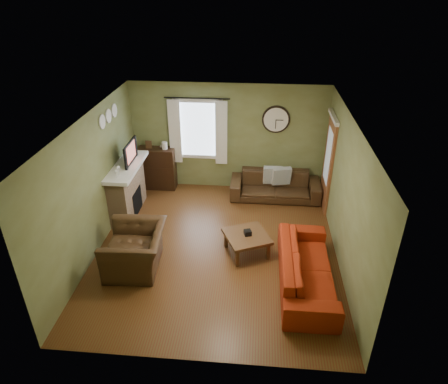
# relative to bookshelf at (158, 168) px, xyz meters

# --- Properties ---
(floor) EXTENTS (4.60, 5.20, 0.00)m
(floor) POSITION_rel_bookshelf_xyz_m (1.72, -2.39, -0.52)
(floor) COLOR #553116
(floor) RESTS_ON ground
(ceiling) EXTENTS (4.60, 5.20, 0.00)m
(ceiling) POSITION_rel_bookshelf_xyz_m (1.72, -2.39, 2.08)
(ceiling) COLOR white
(ceiling) RESTS_ON ground
(wall_left) EXTENTS (0.00, 5.20, 2.60)m
(wall_left) POSITION_rel_bookshelf_xyz_m (-0.58, -2.39, 0.78)
(wall_left) COLOR olive
(wall_left) RESTS_ON ground
(wall_right) EXTENTS (0.00, 5.20, 2.60)m
(wall_right) POSITION_rel_bookshelf_xyz_m (4.02, -2.39, 0.78)
(wall_right) COLOR olive
(wall_right) RESTS_ON ground
(wall_back) EXTENTS (4.60, 0.00, 2.60)m
(wall_back) POSITION_rel_bookshelf_xyz_m (1.72, 0.21, 0.78)
(wall_back) COLOR olive
(wall_back) RESTS_ON ground
(wall_front) EXTENTS (4.60, 0.00, 2.60)m
(wall_front) POSITION_rel_bookshelf_xyz_m (1.72, -4.99, 0.78)
(wall_front) COLOR olive
(wall_front) RESTS_ON ground
(fireplace) EXTENTS (0.40, 1.40, 1.10)m
(fireplace) POSITION_rel_bookshelf_xyz_m (-0.38, -1.24, 0.03)
(fireplace) COLOR tan
(fireplace) RESTS_ON floor
(firebox) EXTENTS (0.04, 0.60, 0.55)m
(firebox) POSITION_rel_bookshelf_xyz_m (-0.19, -1.24, -0.22)
(firebox) COLOR black
(firebox) RESTS_ON fireplace
(mantel) EXTENTS (0.58, 1.60, 0.08)m
(mantel) POSITION_rel_bookshelf_xyz_m (-0.35, -1.24, 0.62)
(mantel) COLOR white
(mantel) RESTS_ON fireplace
(tv) EXTENTS (0.08, 0.60, 0.35)m
(tv) POSITION_rel_bookshelf_xyz_m (-0.33, -1.09, 0.83)
(tv) COLOR black
(tv) RESTS_ON mantel
(tv_screen) EXTENTS (0.02, 0.62, 0.36)m
(tv_screen) POSITION_rel_bookshelf_xyz_m (-0.25, -1.09, 0.89)
(tv_screen) COLOR #994C3F
(tv_screen) RESTS_ON mantel
(medallion_left) EXTENTS (0.28, 0.28, 0.03)m
(medallion_left) POSITION_rel_bookshelf_xyz_m (-0.56, -1.59, 1.73)
(medallion_left) COLOR white
(medallion_left) RESTS_ON wall_left
(medallion_mid) EXTENTS (0.28, 0.28, 0.03)m
(medallion_mid) POSITION_rel_bookshelf_xyz_m (-0.56, -1.24, 1.73)
(medallion_mid) COLOR white
(medallion_mid) RESTS_ON wall_left
(medallion_right) EXTENTS (0.28, 0.28, 0.03)m
(medallion_right) POSITION_rel_bookshelf_xyz_m (-0.56, -0.89, 1.73)
(medallion_right) COLOR white
(medallion_right) RESTS_ON wall_left
(window_pane) EXTENTS (1.00, 0.02, 1.30)m
(window_pane) POSITION_rel_bookshelf_xyz_m (1.02, 0.19, 0.98)
(window_pane) COLOR silver
(window_pane) RESTS_ON wall_back
(curtain_rod) EXTENTS (0.03, 0.03, 1.50)m
(curtain_rod) POSITION_rel_bookshelf_xyz_m (1.02, 0.09, 1.75)
(curtain_rod) COLOR black
(curtain_rod) RESTS_ON wall_back
(curtain_left) EXTENTS (0.28, 0.04, 1.55)m
(curtain_left) POSITION_rel_bookshelf_xyz_m (0.47, 0.09, 0.93)
(curtain_left) COLOR white
(curtain_left) RESTS_ON wall_back
(curtain_right) EXTENTS (0.28, 0.04, 1.55)m
(curtain_right) POSITION_rel_bookshelf_xyz_m (1.57, 0.09, 0.93)
(curtain_right) COLOR white
(curtain_right) RESTS_ON wall_back
(wall_clock) EXTENTS (0.64, 0.06, 0.64)m
(wall_clock) POSITION_rel_bookshelf_xyz_m (2.82, 0.16, 1.28)
(wall_clock) COLOR white
(wall_clock) RESTS_ON wall_back
(door) EXTENTS (0.05, 0.90, 2.10)m
(door) POSITION_rel_bookshelf_xyz_m (3.99, -0.54, 0.53)
(door) COLOR brown
(door) RESTS_ON floor
(bookshelf) EXTENTS (0.88, 0.37, 1.04)m
(bookshelf) POSITION_rel_bookshelf_xyz_m (0.00, 0.00, 0.00)
(bookshelf) COLOR black
(bookshelf) RESTS_ON floor
(book) EXTENTS (0.19, 0.25, 0.02)m
(book) POSITION_rel_bookshelf_xyz_m (0.07, 0.19, 0.44)
(book) COLOR #4E331D
(book) RESTS_ON bookshelf
(sofa_brown) EXTENTS (2.10, 0.82, 0.61)m
(sofa_brown) POSITION_rel_bookshelf_xyz_m (2.88, -0.25, -0.22)
(sofa_brown) COLOR #372414
(sofa_brown) RESTS_ON floor
(pillow_left) EXTENTS (0.45, 0.22, 0.44)m
(pillow_left) POSITION_rel_bookshelf_xyz_m (3.02, -0.20, 0.03)
(pillow_left) COLOR #A0ABAF
(pillow_left) RESTS_ON sofa_brown
(pillow_right) EXTENTS (0.44, 0.15, 0.44)m
(pillow_right) POSITION_rel_bookshelf_xyz_m (2.82, -0.17, 0.03)
(pillow_right) COLOR #A0ABAF
(pillow_right) RESTS_ON sofa_brown
(sofa_red) EXTENTS (0.89, 2.28, 0.67)m
(sofa_red) POSITION_rel_bookshelf_xyz_m (3.35, -3.24, -0.19)
(sofa_red) COLOR maroon
(sofa_red) RESTS_ON floor
(armchair) EXTENTS (1.11, 1.24, 0.76)m
(armchair) POSITION_rel_bookshelf_xyz_m (0.31, -3.06, -0.14)
(armchair) COLOR #372414
(armchair) RESTS_ON floor
(coffee_table) EXTENTS (1.02, 1.02, 0.41)m
(coffee_table) POSITION_rel_bookshelf_xyz_m (2.30, -2.47, -0.32)
(coffee_table) COLOR #4E331D
(coffee_table) RESTS_ON floor
(tissue_box) EXTENTS (0.16, 0.16, 0.10)m
(tissue_box) POSITION_rel_bookshelf_xyz_m (2.31, -2.47, -0.12)
(tissue_box) COLOR black
(tissue_box) RESTS_ON coffee_table
(wine_glass_a) EXTENTS (0.06, 0.06, 0.18)m
(wine_glass_a) POSITION_rel_bookshelf_xyz_m (-0.33, -1.83, 0.75)
(wine_glass_a) COLOR white
(wine_glass_a) RESTS_ON mantel
(wine_glass_b) EXTENTS (0.07, 0.07, 0.20)m
(wine_glass_b) POSITION_rel_bookshelf_xyz_m (-0.33, -1.71, 0.76)
(wine_glass_b) COLOR white
(wine_glass_b) RESTS_ON mantel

